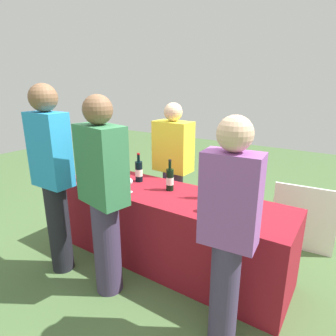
# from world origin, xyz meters

# --- Properties ---
(ground_plane) EXTENTS (12.00, 12.00, 0.00)m
(ground_plane) POSITION_xyz_m (0.00, 0.00, 0.00)
(ground_plane) COLOR #476638
(tasting_table) EXTENTS (2.35, 0.67, 0.75)m
(tasting_table) POSITION_xyz_m (0.00, 0.00, 0.37)
(tasting_table) COLOR maroon
(tasting_table) RESTS_ON ground_plane
(wine_bottle_0) EXTENTS (0.07, 0.07, 0.30)m
(wine_bottle_0) POSITION_xyz_m (-0.78, 0.06, 0.86)
(wine_bottle_0) COLOR black
(wine_bottle_0) RESTS_ON tasting_table
(wine_bottle_1) EXTENTS (0.08, 0.08, 0.31)m
(wine_bottle_1) POSITION_xyz_m (-0.44, 0.11, 0.86)
(wine_bottle_1) COLOR black
(wine_bottle_1) RESTS_ON tasting_table
(wine_bottle_2) EXTENTS (0.07, 0.07, 0.31)m
(wine_bottle_2) POSITION_xyz_m (-0.03, 0.08, 0.86)
(wine_bottle_2) COLOR black
(wine_bottle_2) RESTS_ON tasting_table
(wine_bottle_3) EXTENTS (0.07, 0.07, 0.32)m
(wine_bottle_3) POSITION_xyz_m (0.36, 0.09, 0.87)
(wine_bottle_3) COLOR black
(wine_bottle_3) RESTS_ON tasting_table
(wine_bottle_4) EXTENTS (0.07, 0.07, 0.32)m
(wine_bottle_4) POSITION_xyz_m (0.56, 0.13, 0.87)
(wine_bottle_4) COLOR black
(wine_bottle_4) RESTS_ON tasting_table
(wine_bottle_5) EXTENTS (0.08, 0.08, 0.33)m
(wine_bottle_5) POSITION_xyz_m (0.67, 0.13, 0.87)
(wine_bottle_5) COLOR black
(wine_bottle_5) RESTS_ON tasting_table
(wine_glass_0) EXTENTS (0.07, 0.07, 0.14)m
(wine_glass_0) POSITION_xyz_m (-0.32, -0.18, 0.85)
(wine_glass_0) COLOR silver
(wine_glass_0) RESTS_ON tasting_table
(wine_glass_1) EXTENTS (0.07, 0.07, 0.14)m
(wine_glass_1) POSITION_xyz_m (0.50, -0.15, 0.85)
(wine_glass_1) COLOR silver
(wine_glass_1) RESTS_ON tasting_table
(wine_glass_2) EXTENTS (0.07, 0.07, 0.13)m
(wine_glass_2) POSITION_xyz_m (0.69, -0.12, 0.84)
(wine_glass_2) COLOR silver
(wine_glass_2) RESTS_ON tasting_table
(ice_bucket) EXTENTS (0.23, 0.23, 0.17)m
(ice_bucket) POSITION_xyz_m (-0.86, -0.09, 0.83)
(ice_bucket) COLOR silver
(ice_bucket) RESTS_ON tasting_table
(server_pouring) EXTENTS (0.45, 0.26, 1.55)m
(server_pouring) POSITION_xyz_m (-0.32, 0.59, 0.82)
(server_pouring) COLOR #3F3351
(server_pouring) RESTS_ON ground_plane
(guest_0) EXTENTS (0.37, 0.24, 1.76)m
(guest_0) POSITION_xyz_m (-0.80, -0.66, 0.98)
(guest_0) COLOR black
(guest_0) RESTS_ON ground_plane
(guest_1) EXTENTS (0.45, 0.30, 1.68)m
(guest_1) POSITION_xyz_m (-0.21, -0.62, 0.91)
(guest_1) COLOR #3F3351
(guest_1) RESTS_ON ground_plane
(guest_2) EXTENTS (0.37, 0.22, 1.60)m
(guest_2) POSITION_xyz_m (0.84, -0.58, 0.88)
(guest_2) COLOR #3F3351
(guest_2) RESTS_ON ground_plane
(menu_board) EXTENTS (0.64, 0.08, 0.73)m
(menu_board) POSITION_xyz_m (1.08, 0.98, 0.36)
(menu_board) COLOR white
(menu_board) RESTS_ON ground_plane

